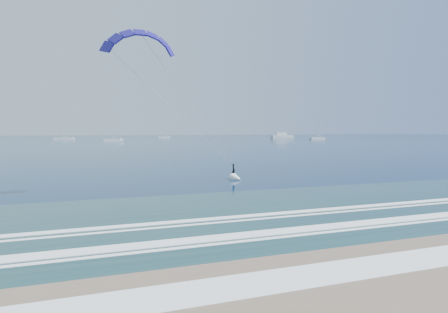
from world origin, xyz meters
name	(u,v)px	position (x,y,z in m)	size (l,w,h in m)	color
ground	(330,270)	(0.00, 0.00, 0.00)	(900.00, 900.00, 0.00)	#07213E
kitesurfer_rig	(193,108)	(1.76, 24.36, 7.38)	(15.92, 8.63, 14.64)	yellow
motor_yacht	(282,136)	(120.31, 221.10, 1.66)	(15.27, 4.07, 6.28)	silver
sailboat_2	(64,139)	(-13.88, 229.03, 0.70)	(10.67, 2.40, 14.12)	silver
sailboat_3	(113,140)	(8.55, 181.23, 0.68)	(8.31, 2.40, 11.59)	silver
sailboat_4	(163,137)	(47.25, 249.73, 0.67)	(7.74, 2.40, 10.66)	silver
sailboat_5	(317,138)	(124.65, 186.33, 0.69)	(9.37, 2.40, 12.60)	silver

